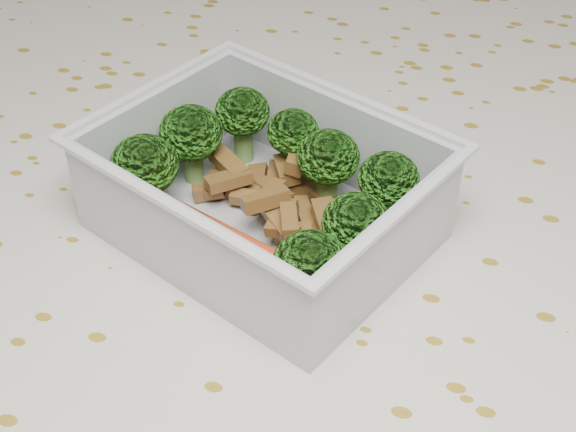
# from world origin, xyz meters

# --- Properties ---
(dining_table) EXTENTS (1.40, 0.90, 0.75)m
(dining_table) POSITION_xyz_m (0.00, 0.00, 0.67)
(dining_table) COLOR brown
(dining_table) RESTS_ON ground
(tablecloth) EXTENTS (1.46, 0.96, 0.19)m
(tablecloth) POSITION_xyz_m (0.00, 0.00, 0.72)
(tablecloth) COLOR beige
(tablecloth) RESTS_ON dining_table
(lunch_container) EXTENTS (0.22, 0.20, 0.06)m
(lunch_container) POSITION_xyz_m (-0.02, 0.02, 0.78)
(lunch_container) COLOR silver
(lunch_container) RESTS_ON tablecloth
(broccoli_florets) EXTENTS (0.17, 0.15, 0.05)m
(broccoli_florets) POSITION_xyz_m (-0.02, 0.03, 0.79)
(broccoli_florets) COLOR #608C3F
(broccoli_florets) RESTS_ON lunch_container
(meat_pile) EXTENTS (0.11, 0.08, 0.03)m
(meat_pile) POSITION_xyz_m (-0.01, 0.03, 0.77)
(meat_pile) COLOR brown
(meat_pile) RESTS_ON lunch_container
(sausage) EXTENTS (0.15, 0.07, 0.02)m
(sausage) POSITION_xyz_m (-0.03, -0.02, 0.77)
(sausage) COLOR #C3431B
(sausage) RESTS_ON lunch_container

